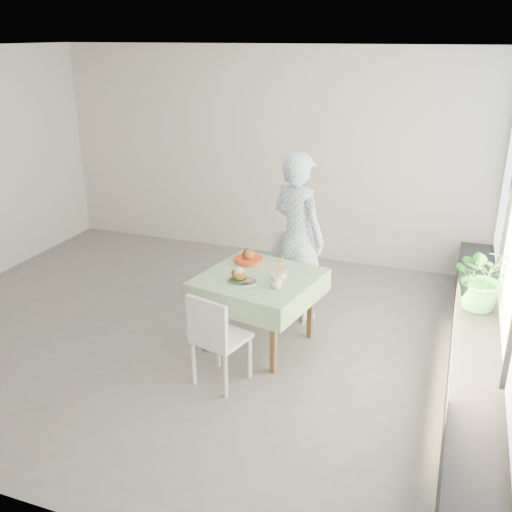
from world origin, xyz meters
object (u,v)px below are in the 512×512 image
at_px(chair_near, 221,356).
at_px(juice_cup_orange, 281,274).
at_px(chair_far, 289,291).
at_px(potted_plant, 484,277).
at_px(diner, 298,237).
at_px(main_dish, 240,277).
at_px(cafe_table, 259,302).

relative_size(chair_near, juice_cup_orange, 2.96).
height_order(chair_far, potted_plant, potted_plant).
bearing_deg(chair_near, diner, 80.50).
relative_size(chair_near, potted_plant, 1.36).
relative_size(main_dish, juice_cup_orange, 0.96).
bearing_deg(juice_cup_orange, diner, 94.97).
distance_m(diner, juice_cup_orange, 0.80).
bearing_deg(main_dish, chair_far, 77.38).
bearing_deg(juice_cup_orange, chair_near, -113.97).
bearing_deg(main_dish, juice_cup_orange, 25.07).
xyz_separation_m(chair_near, potted_plant, (2.11, 1.27, 0.55)).
xyz_separation_m(cafe_table, juice_cup_orange, (0.23, -0.03, 0.35)).
height_order(diner, juice_cup_orange, diner).
height_order(chair_near, juice_cup_orange, juice_cup_orange).
xyz_separation_m(chair_near, juice_cup_orange, (0.32, 0.72, 0.54)).
bearing_deg(chair_near, potted_plant, 30.98).
bearing_deg(chair_far, main_dish, -102.62).
bearing_deg(diner, juice_cup_orange, 121.62).
xyz_separation_m(chair_far, chair_near, (-0.18, -1.48, -0.01)).
bearing_deg(chair_near, main_dish, 92.89).
height_order(main_dish, juice_cup_orange, juice_cup_orange).
relative_size(chair_near, main_dish, 3.07).
relative_size(cafe_table, potted_plant, 1.89).
relative_size(cafe_table, chair_near, 1.39).
relative_size(chair_near, diner, 0.48).
bearing_deg(chair_near, juice_cup_orange, 66.03).
relative_size(juice_cup_orange, potted_plant, 0.46).
height_order(cafe_table, diner, diner).
height_order(chair_far, diner, diner).
distance_m(chair_near, juice_cup_orange, 0.96).
bearing_deg(chair_far, chair_near, -96.84).
bearing_deg(diner, chair_far, 51.40).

